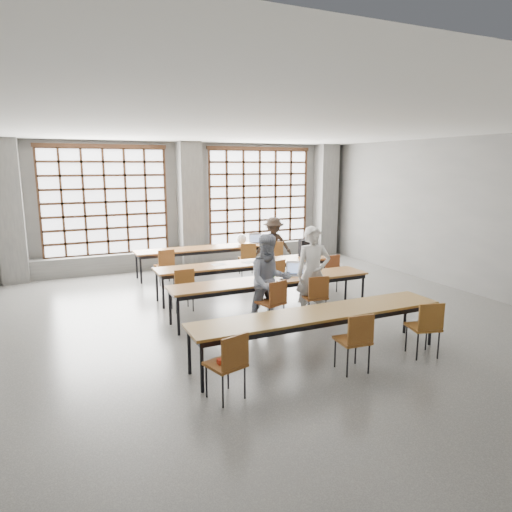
{
  "coord_description": "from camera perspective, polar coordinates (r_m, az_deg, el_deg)",
  "views": [
    {
      "loc": [
        -3.6,
        -7.28,
        2.86
      ],
      "look_at": [
        -0.13,
        0.4,
        1.18
      ],
      "focal_mm": 32.0,
      "sensor_mm": 36.0,
      "label": 1
    }
  ],
  "objects": [
    {
      "name": "wall_back",
      "position": [
        13.32,
        -8.59,
        6.37
      ],
      "size": [
        10.0,
        0.0,
        10.0
      ],
      "primitive_type": "plane",
      "rotation": [
        1.57,
        0.0,
        0.0
      ],
      "color": "#595956",
      "rests_on": "floor"
    },
    {
      "name": "green_box",
      "position": [
        8.76,
        1.51,
        -2.49
      ],
      "size": [
        0.26,
        0.12,
        0.09
      ],
      "primitive_type": "cube",
      "rotation": [
        0.0,
        0.0,
        0.14
      ],
      "color": "green",
      "rests_on": "desk_row_c"
    },
    {
      "name": "student_female",
      "position": [
        8.13,
        1.7,
        -3.12
      ],
      "size": [
        0.89,
        0.74,
        1.68
      ],
      "primitive_type": "imported",
      "rotation": [
        0.0,
        0.0,
        -0.13
      ],
      "color": "#172347",
      "rests_on": "floor"
    },
    {
      "name": "laptop_back",
      "position": [
        12.76,
        0.0,
        1.94
      ],
      "size": [
        0.39,
        0.35,
        0.26
      ],
      "color": "#B8B7BC",
      "rests_on": "desk_row_a"
    },
    {
      "name": "chair_mid_right",
      "position": [
        10.5,
        9.09,
        -1.65
      ],
      "size": [
        0.46,
        0.46,
        0.88
      ],
      "color": "brown",
      "rests_on": "floor"
    },
    {
      "name": "sill_ledge",
      "position": [
        13.34,
        -8.17,
        -0.12
      ],
      "size": [
        9.8,
        0.35,
        0.5
      ],
      "primitive_type": "cube",
      "color": "#51514F",
      "rests_on": "floor"
    },
    {
      "name": "desk_row_b",
      "position": [
        10.18,
        -1.39,
        -1.18
      ],
      "size": [
        4.0,
        0.7,
        0.73
      ],
      "color": "brown",
      "rests_on": "floor"
    },
    {
      "name": "mouse",
      "position": [
        9.15,
        7.43,
        -2.15
      ],
      "size": [
        0.1,
        0.07,
        0.04
      ],
      "primitive_type": "ellipsoid",
      "rotation": [
        0.0,
        0.0,
        -0.03
      ],
      "color": "white",
      "rests_on": "desk_row_c"
    },
    {
      "name": "paper_sheet_c",
      "position": [
        10.2,
        -0.87,
        -0.77
      ],
      "size": [
        0.36,
        0.31,
        0.0
      ],
      "primitive_type": "cube",
      "rotation": [
        0.0,
        0.0,
        0.43
      ],
      "color": "silver",
      "rests_on": "desk_row_b"
    },
    {
      "name": "chair_front_left",
      "position": [
        8.11,
        2.21,
        -5.37
      ],
      "size": [
        0.52,
        0.52,
        0.88
      ],
      "color": "brown",
      "rests_on": "floor"
    },
    {
      "name": "chair_mid_left",
      "position": [
        9.12,
        -9.12,
        -3.62
      ],
      "size": [
        0.43,
        0.44,
        0.88
      ],
      "color": "brown",
      "rests_on": "floor"
    },
    {
      "name": "chair_back_mid",
      "position": [
        11.91,
        -1.05,
        0.03
      ],
      "size": [
        0.5,
        0.5,
        0.88
      ],
      "color": "brown",
      "rests_on": "floor"
    },
    {
      "name": "red_pouch",
      "position": [
        5.77,
        -3.86,
        -12.9
      ],
      "size": [
        0.21,
        0.09,
        0.06
      ],
      "primitive_type": "cube",
      "rotation": [
        0.0,
        0.0,
        0.07
      ],
      "color": "#AC2A15",
      "rests_on": "chair_near_left"
    },
    {
      "name": "paper_sheet_a",
      "position": [
        10.0,
        -4.67,
        -1.06
      ],
      "size": [
        0.3,
        0.21,
        0.0
      ],
      "primitive_type": "cube",
      "rotation": [
        0.0,
        0.0,
        -0.01
      ],
      "color": "silver",
      "rests_on": "desk_row_b"
    },
    {
      "name": "chair_mid_centre",
      "position": [
        9.82,
        2.28,
        -2.42
      ],
      "size": [
        0.5,
        0.5,
        0.88
      ],
      "color": "brown",
      "rests_on": "floor"
    },
    {
      "name": "window_left",
      "position": [
        12.81,
        -18.3,
        6.42
      ],
      "size": [
        3.32,
        0.12,
        3.0
      ],
      "color": "white",
      "rests_on": "wall_back"
    },
    {
      "name": "column_left",
      "position": [
        12.58,
        -28.41,
        4.87
      ],
      "size": [
        0.6,
        0.55,
        3.5
      ],
      "primitive_type": "cube",
      "color": "#51514F",
      "rests_on": "floor"
    },
    {
      "name": "chair_near_mid",
      "position": [
        6.54,
        12.35,
        -9.8
      ],
      "size": [
        0.45,
        0.46,
        0.88
      ],
      "color": "brown",
      "rests_on": "floor"
    },
    {
      "name": "column_right",
      "position": [
        14.94,
        8.68,
        6.89
      ],
      "size": [
        0.6,
        0.55,
        3.5
      ],
      "primitive_type": "cube",
      "color": "#51514F",
      "rests_on": "floor"
    },
    {
      "name": "backpack",
      "position": [
        10.88,
        6.29,
        0.99
      ],
      "size": [
        0.33,
        0.22,
        0.4
      ],
      "primitive_type": "cube",
      "rotation": [
        0.0,
        0.0,
        -0.07
      ],
      "color": "black",
      "rests_on": "desk_row_b"
    },
    {
      "name": "chair_near_left",
      "position": [
        5.7,
        -3.38,
        -12.82
      ],
      "size": [
        0.52,
        0.52,
        0.88
      ],
      "color": "brown",
      "rests_on": "floor"
    },
    {
      "name": "desk_row_a",
      "position": [
        12.19,
        -5.61,
        0.85
      ],
      "size": [
        4.0,
        0.7,
        0.73
      ],
      "color": "brown",
      "rests_on": "floor"
    },
    {
      "name": "floor",
      "position": [
        8.61,
        1.92,
        -8.13
      ],
      "size": [
        11.0,
        11.0,
        0.0
      ],
      "primitive_type": "plane",
      "color": "#51514F",
      "rests_on": "ground"
    },
    {
      "name": "plastic_bag",
      "position": [
        12.51,
        -1.79,
        2.13
      ],
      "size": [
        0.28,
        0.24,
        0.29
      ],
      "primitive_type": "ellipsoid",
      "rotation": [
        0.0,
        0.0,
        -0.13
      ],
      "color": "white",
      "rests_on": "desk_row_a"
    },
    {
      "name": "desk_row_d",
      "position": [
        6.88,
        7.95,
        -7.45
      ],
      "size": [
        4.0,
        0.7,
        0.73
      ],
      "color": "brown",
      "rests_on": "floor"
    },
    {
      "name": "chair_near_right",
      "position": [
        7.35,
        20.51,
        -7.9
      ],
      "size": [
        0.51,
        0.51,
        0.88
      ],
      "color": "brown",
      "rests_on": "floor"
    },
    {
      "name": "phone",
      "position": [
        8.71,
        3.38,
        -2.84
      ],
      "size": [
        0.14,
        0.1,
        0.01
      ],
      "primitive_type": "cube",
      "rotation": [
        0.0,
        0.0,
        0.35
      ],
      "color": "black",
      "rests_on": "desk_row_c"
    },
    {
      "name": "desk_row_c",
      "position": [
        8.74,
        2.03,
        -3.28
      ],
      "size": [
        4.0,
        0.7,
        0.73
      ],
      "color": "brown",
      "rests_on": "floor"
    },
    {
      "name": "student_male",
      "position": [
        8.55,
        7.14,
        -2.19
      ],
      "size": [
        0.74,
        0.6,
        1.76
      ],
      "primitive_type": "imported",
      "rotation": [
        0.0,
        0.0,
        -0.31
      ],
      "color": "silver",
      "rests_on": "floor"
    },
    {
      "name": "ceiling",
      "position": [
        8.15,
        2.09,
        15.78
      ],
      "size": [
        11.0,
        11.0,
        0.0
      ],
      "primitive_type": "plane",
      "rotation": [
        3.14,
        0.0,
        0.0
      ],
      "color": "silver",
      "rests_on": "floor"
    },
    {
      "name": "chair_back_left",
      "position": [
        11.25,
        -11.29,
        -0.87
      ],
      "size": [
        0.45,
        0.46,
        0.88
      ],
      "color": "brown",
      "rests_on": "floor"
    },
    {
      "name": "student_back",
      "position": [
        12.32,
        2.2,
        1.4
      ],
      "size": [
        1.08,
        0.79,
        1.49
      ],
      "primitive_type": "imported",
      "rotation": [
        0.0,
        0.0,
        -0.27
      ],
      "color": "black",
      "rests_on": "floor"
    },
    {
      "name": "chair_front_right",
      "position": [
        8.52,
        7.48,
        -4.65
      ],
      "size": [
        0.47,
        0.47,
        0.88
      ],
      "color": "brown",
      "rests_on": "floor"
    },
    {
      "name": "window_right",
      "position": [
        14.02,
        0.43,
        7.35
      ],
      "size": [
        3.32,
        0.12,
        3.0
      ],
      "color": "white",
      "rests_on": "wall_back"
    },
    {
      "name": "wall_right",
      "position": [
        11.32,
        25.41,
        4.57
      ],
      "size": [
        0.0,
        11.0,
        11.0
      ],
      "primitive_type": "plane",
      "rotation": [
        1.57,
        0.0,
        -1.57
      ],
      "color": "#595956",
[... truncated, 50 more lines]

